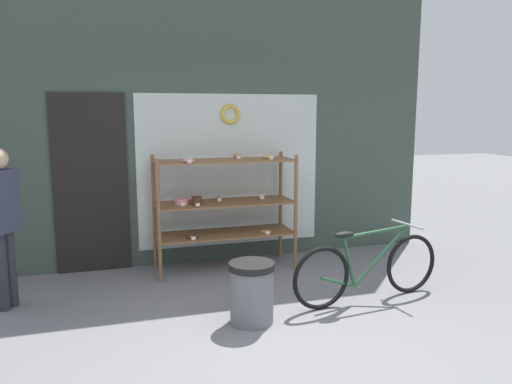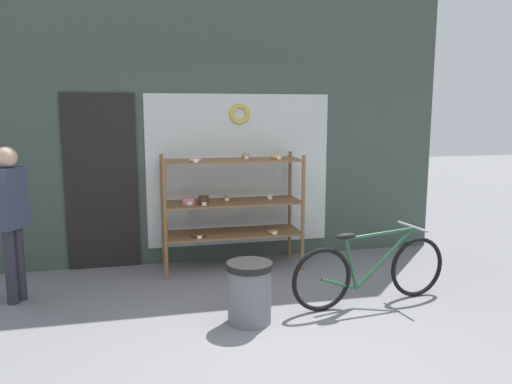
# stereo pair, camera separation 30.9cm
# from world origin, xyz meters

# --- Properties ---
(ground_plane) EXTENTS (30.00, 30.00, 0.00)m
(ground_plane) POSITION_xyz_m (0.00, 0.00, 0.00)
(ground_plane) COLOR slate
(storefront_facade) EXTENTS (5.77, 0.13, 3.91)m
(storefront_facade) POSITION_xyz_m (-0.03, 2.77, 1.90)
(storefront_facade) COLOR #3D4C42
(storefront_facade) RESTS_ON ground_plane
(display_case) EXTENTS (1.66, 0.58, 1.39)m
(display_case) POSITION_xyz_m (0.01, 2.34, 0.84)
(display_case) COLOR brown
(display_case) RESTS_ON ground_plane
(bicycle) EXTENTS (1.71, 0.46, 0.76)m
(bicycle) POSITION_xyz_m (1.15, 0.90, 0.34)
(bicycle) COLOR black
(bicycle) RESTS_ON ground_plane
(pedestrian) EXTENTS (0.32, 0.37, 1.56)m
(pedestrian) POSITION_xyz_m (-2.28, 1.76, 0.91)
(pedestrian) COLOR #282833
(pedestrian) RESTS_ON ground_plane
(trash_bin) EXTENTS (0.41, 0.41, 0.56)m
(trash_bin) POSITION_xyz_m (-0.11, 0.74, 0.31)
(trash_bin) COLOR slate
(trash_bin) RESTS_ON ground_plane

